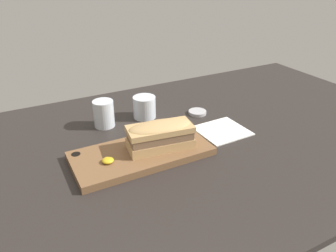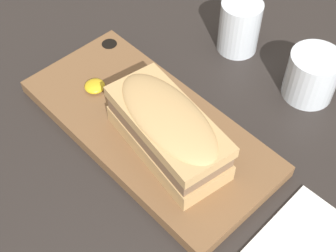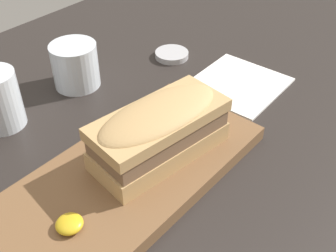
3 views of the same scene
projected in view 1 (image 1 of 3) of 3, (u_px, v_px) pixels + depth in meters
The scene contains 8 objects.
dining_table at pixel (165, 147), 101.80cm from camera, with size 188.84×99.52×2.00cm.
serving_board at pixel (141, 153), 94.81cm from camera, with size 39.79×18.59×2.20cm.
sandwich at pixel (160, 134), 93.73cm from camera, with size 19.70×10.87×8.08cm.
mustard_dollop at pixel (108, 160), 88.44cm from camera, with size 3.21×3.21×1.28cm.
water_glass at pixel (104, 115), 110.81cm from camera, with size 6.97×6.97×9.19cm.
wine_glass at pixel (144, 108), 117.23cm from camera, with size 8.09×8.09×7.80cm.
napkin at pixel (222, 131), 109.05cm from camera, with size 16.06×15.23×0.40cm.
condiment_dish at pixel (197, 112), 121.06cm from camera, with size 6.57×6.57×1.13cm.
Camera 1 is at (-40.05, -77.64, 53.69)cm, focal length 35.00 mm.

